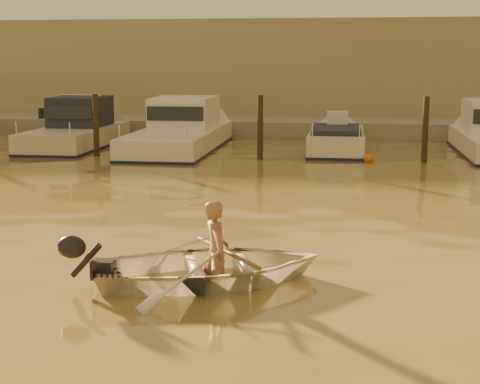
% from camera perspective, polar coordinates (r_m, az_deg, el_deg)
% --- Properties ---
extents(ground_plane, '(160.00, 160.00, 0.00)m').
position_cam_1_polar(ground_plane, '(9.66, -6.98, -8.63)').
color(ground_plane, olive).
rests_on(ground_plane, ground).
extents(dinghy, '(3.88, 3.34, 0.67)m').
position_cam_1_polar(dinghy, '(10.46, -2.38, -5.82)').
color(dinghy, silver).
rests_on(dinghy, ground_plane).
extents(person, '(0.52, 0.62, 1.46)m').
position_cam_1_polar(person, '(10.42, -1.84, -4.66)').
color(person, '#A06650').
rests_on(person, dinghy).
extents(outboard_motor, '(0.98, 0.70, 0.70)m').
position_cam_1_polar(outboard_motor, '(10.28, -10.67, -5.92)').
color(outboard_motor, black).
rests_on(outboard_motor, dinghy).
extents(oar_port, '(1.20, 1.79, 0.13)m').
position_cam_1_polar(oar_port, '(10.45, -1.03, -4.67)').
color(oar_port, brown).
rests_on(oar_port, dinghy).
extents(oar_starboard, '(0.47, 2.07, 0.13)m').
position_cam_1_polar(oar_starboard, '(10.41, -2.11, -4.74)').
color(oar_starboard, brown).
rests_on(oar_starboard, dinghy).
extents(moored_boat_1, '(2.23, 6.63, 1.75)m').
position_cam_1_polar(moored_boat_1, '(26.67, -12.66, 4.76)').
color(moored_boat_1, beige).
rests_on(moored_boat_1, ground_plane).
extents(moored_boat_2, '(2.54, 8.43, 1.75)m').
position_cam_1_polar(moored_boat_2, '(25.57, -4.67, 4.74)').
color(moored_boat_2, silver).
rests_on(moored_boat_2, ground_plane).
extents(moored_boat_3, '(1.80, 5.29, 0.95)m').
position_cam_1_polar(moored_boat_3, '(24.97, 7.49, 3.63)').
color(moored_boat_3, beige).
rests_on(moored_boat_3, ground_plane).
extents(piling_1, '(0.18, 0.18, 2.20)m').
position_cam_1_polar(piling_1, '(24.06, -11.11, 4.88)').
color(piling_1, '#2D2319').
rests_on(piling_1, ground_plane).
extents(piling_2, '(0.18, 0.18, 2.20)m').
position_cam_1_polar(piling_2, '(22.87, 1.58, 4.79)').
color(piling_2, '#2D2319').
rests_on(piling_2, ground_plane).
extents(piling_3, '(0.18, 0.18, 2.20)m').
position_cam_1_polar(piling_3, '(22.83, 14.18, 4.47)').
color(piling_3, '#2D2319').
rests_on(piling_3, ground_plane).
extents(fender_b, '(0.30, 0.30, 0.30)m').
position_cam_1_polar(fender_b, '(24.57, -14.82, 2.96)').
color(fender_b, orange).
rests_on(fender_b, ground_plane).
extents(fender_c, '(0.30, 0.30, 0.30)m').
position_cam_1_polar(fender_c, '(22.39, -3.73, 2.59)').
color(fender_c, white).
rests_on(fender_c, ground_plane).
extents(fender_d, '(0.30, 0.30, 0.30)m').
position_cam_1_polar(fender_d, '(22.69, 9.94, 2.56)').
color(fender_d, '#CD5918').
rests_on(fender_d, ground_plane).
extents(quay, '(52.00, 4.00, 1.00)m').
position_cam_1_polar(quay, '(30.55, 3.64, 4.78)').
color(quay, gray).
rests_on(quay, ground_plane).
extents(waterfront_building, '(46.00, 7.00, 4.80)m').
position_cam_1_polar(waterfront_building, '(35.89, 4.41, 9.21)').
color(waterfront_building, '#9E8466').
rests_on(waterfront_building, quay).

